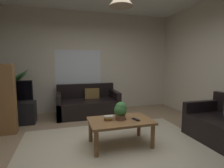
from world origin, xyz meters
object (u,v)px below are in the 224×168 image
at_px(book_on_table_0, 108,119).
at_px(tv_stand, 15,113).
at_px(remote_on_table_1, 136,119).
at_px(coffee_table, 120,124).
at_px(potted_palm_corner, 16,94).
at_px(remote_on_table_0, 124,118).
at_px(book_on_table_1, 108,118).
at_px(tv, 13,92).
at_px(couch_under_window, 88,105).
at_px(book_on_table_2, 109,116).
at_px(potted_plant_on_table, 121,110).

xyz_separation_m(book_on_table_0, tv_stand, (-1.81, 1.64, -0.22)).
relative_size(book_on_table_0, remote_on_table_1, 0.76).
relative_size(coffee_table, potted_palm_corner, 0.82).
distance_m(remote_on_table_0, remote_on_table_1, 0.21).
bearing_deg(coffee_table, tv_stand, 140.25).
height_order(book_on_table_1, tv, tv).
height_order(couch_under_window, remote_on_table_1, couch_under_window).
relative_size(book_on_table_1, tv_stand, 0.12).
xyz_separation_m(coffee_table, tv_stand, (-2.01, 1.68, -0.13)).
distance_m(book_on_table_0, tv, 2.44).
height_order(book_on_table_2, remote_on_table_0, book_on_table_2).
bearing_deg(remote_on_table_1, tv_stand, 126.26).
bearing_deg(remote_on_table_0, remote_on_table_1, 149.26).
xyz_separation_m(potted_plant_on_table, tv, (-2.03, 1.62, 0.16)).
distance_m(potted_plant_on_table, tv_stand, 2.63).
bearing_deg(remote_on_table_1, potted_plant_on_table, 136.79).
relative_size(book_on_table_0, remote_on_table_0, 0.76).
bearing_deg(potted_palm_corner, tv_stand, -83.19).
relative_size(book_on_table_2, potted_plant_on_table, 0.50).
relative_size(couch_under_window, remote_on_table_1, 10.12).
xyz_separation_m(book_on_table_0, remote_on_table_1, (0.45, -0.13, -0.00)).
xyz_separation_m(remote_on_table_0, tv_stand, (-2.09, 1.63, -0.21)).
relative_size(couch_under_window, potted_plant_on_table, 5.35).
relative_size(remote_on_table_1, tv_stand, 0.18).
xyz_separation_m(remote_on_table_1, tv_stand, (-2.26, 1.76, -0.21)).
xyz_separation_m(book_on_table_1, remote_on_table_0, (0.29, 0.02, -0.03)).
xyz_separation_m(book_on_table_2, remote_on_table_0, (0.28, 0.02, -0.06)).
distance_m(couch_under_window, potted_palm_corner, 1.84).
distance_m(couch_under_window, book_on_table_2, 1.91).
height_order(book_on_table_0, remote_on_table_1, book_on_table_0).
bearing_deg(remote_on_table_0, potted_palm_corner, -36.55).
relative_size(coffee_table, remote_on_table_1, 6.69).
bearing_deg(book_on_table_1, tv_stand, 137.64).
relative_size(remote_on_table_0, tv_stand, 0.18).
bearing_deg(tv, book_on_table_1, -41.99).
xyz_separation_m(couch_under_window, remote_on_table_1, (0.53, -2.01, 0.19)).
distance_m(book_on_table_1, potted_plant_on_table, 0.25).
distance_m(coffee_table, book_on_table_2, 0.24).
relative_size(book_on_table_0, tv_stand, 0.14).
bearing_deg(remote_on_table_0, book_on_table_0, 9.32).
height_order(remote_on_table_0, potted_palm_corner, potted_palm_corner).
bearing_deg(potted_plant_on_table, tv, 141.38).
xyz_separation_m(couch_under_window, tv, (-1.74, -0.27, 0.49)).
bearing_deg(book_on_table_1, book_on_table_0, 55.25).
height_order(coffee_table, book_on_table_2, book_on_table_2).
bearing_deg(potted_palm_corner, book_on_table_1, -48.78).
bearing_deg(remote_on_table_1, book_on_table_1, 149.70).
height_order(book_on_table_2, potted_palm_corner, potted_palm_corner).
relative_size(book_on_table_1, tv, 0.13).
height_order(book_on_table_2, tv, tv).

